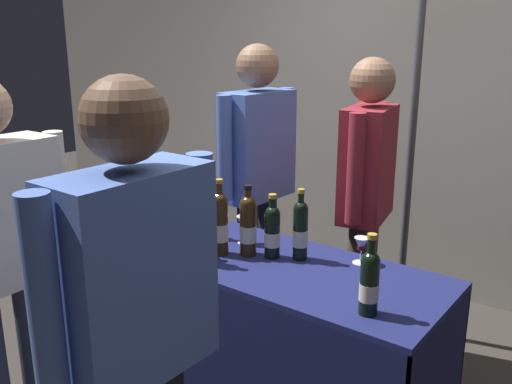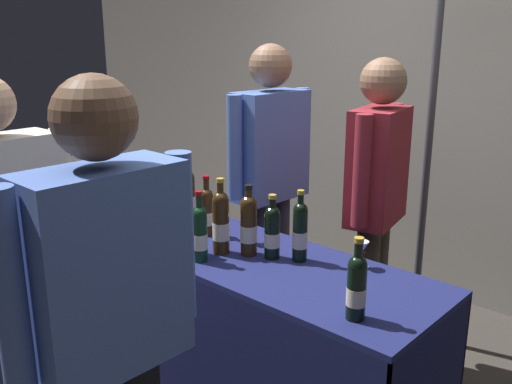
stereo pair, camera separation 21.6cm
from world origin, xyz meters
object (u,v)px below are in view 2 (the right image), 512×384
at_px(featured_wine_bottle, 182,223).
at_px(flower_vase, 173,208).
at_px(tasting_table, 256,309).
at_px(wine_glass_near_taster, 248,224).
at_px(taster_foreground_right, 109,309).
at_px(wine_glass_near_vendor, 170,203).
at_px(vendor_presenter, 270,167).
at_px(booth_signpost, 431,111).
at_px(wine_glass_mid, 361,249).
at_px(display_bottle_0, 200,233).

distance_m(featured_wine_bottle, flower_vase, 0.33).
distance_m(tasting_table, wine_glass_near_taster, 0.40).
bearing_deg(wine_glass_near_taster, tasting_table, -34.71).
height_order(tasting_table, taster_foreground_right, taster_foreground_right).
xyz_separation_m(wine_glass_near_vendor, wine_glass_near_taster, (0.53, 0.04, -0.00)).
relative_size(featured_wine_bottle, wine_glass_near_taster, 2.40).
distance_m(featured_wine_bottle, vendor_presenter, 0.81).
bearing_deg(tasting_table, booth_signpost, 79.00).
distance_m(wine_glass_near_vendor, wine_glass_mid, 1.09).
bearing_deg(vendor_presenter, flower_vase, -7.46).
distance_m(wine_glass_mid, vendor_presenter, 0.95).
bearing_deg(vendor_presenter, taster_foreground_right, 28.52).
xyz_separation_m(featured_wine_bottle, wine_glass_near_vendor, (-0.39, 0.24, -0.04)).
relative_size(tasting_table, featured_wine_bottle, 5.30).
distance_m(wine_glass_near_taster, vendor_presenter, 0.61).
xyz_separation_m(display_bottle_0, wine_glass_near_taster, (0.00, 0.30, -0.04)).
xyz_separation_m(featured_wine_bottle, flower_vase, (-0.28, 0.17, -0.03)).
bearing_deg(wine_glass_near_vendor, wine_glass_near_taster, 4.20).
bearing_deg(tasting_table, taster_foreground_right, -72.77).
distance_m(display_bottle_0, flower_vase, 0.46).
height_order(wine_glass_near_vendor, wine_glass_near_taster, wine_glass_near_vendor).
bearing_deg(flower_vase, tasting_table, 0.66).
xyz_separation_m(wine_glass_near_vendor, flower_vase, (0.11, -0.07, 0.01)).
xyz_separation_m(featured_wine_bottle, wine_glass_mid, (0.69, 0.40, -0.05)).
height_order(wine_glass_near_taster, taster_foreground_right, taster_foreground_right).
xyz_separation_m(display_bottle_0, flower_vase, (-0.41, 0.19, -0.02)).
relative_size(wine_glass_near_vendor, vendor_presenter, 0.08).
distance_m(featured_wine_bottle, wine_glass_mid, 0.80).
bearing_deg(tasting_table, vendor_presenter, 126.55).
relative_size(display_bottle_0, wine_glass_near_taster, 2.36).
xyz_separation_m(tasting_table, wine_glass_mid, (0.40, 0.22, 0.34)).
distance_m(tasting_table, display_bottle_0, 0.46).
bearing_deg(wine_glass_near_taster, wine_glass_mid, 11.56).
distance_m(wine_glass_near_taster, flower_vase, 0.43).
height_order(taster_foreground_right, booth_signpost, booth_signpost).
height_order(tasting_table, featured_wine_bottle, featured_wine_bottle).
bearing_deg(taster_foreground_right, wine_glass_near_taster, 23.72).
height_order(display_bottle_0, wine_glass_mid, display_bottle_0).
distance_m(tasting_table, booth_signpost, 1.43).
relative_size(tasting_table, flower_vase, 4.62).
bearing_deg(booth_signpost, wine_glass_near_vendor, -129.54).
bearing_deg(booth_signpost, flower_vase, -124.11).
bearing_deg(wine_glass_mid, wine_glass_near_vendor, -172.00).
height_order(wine_glass_near_vendor, wine_glass_mid, wine_glass_near_vendor).
distance_m(vendor_presenter, taster_foreground_right, 1.71).
height_order(tasting_table, display_bottle_0, display_bottle_0).
bearing_deg(booth_signpost, taster_foreground_right, -88.24).
distance_m(featured_wine_bottle, booth_signpost, 1.49).
bearing_deg(vendor_presenter, featured_wine_bottle, 14.86).
bearing_deg(display_bottle_0, wine_glass_near_vendor, 153.65).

